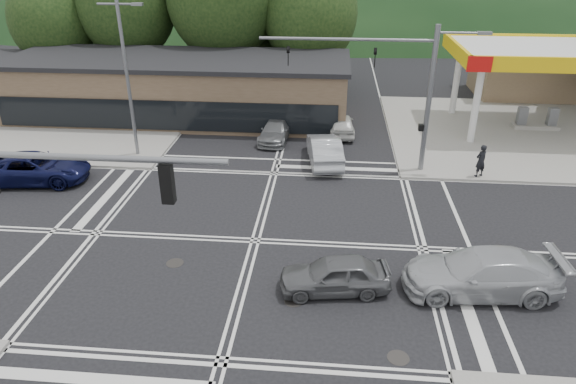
# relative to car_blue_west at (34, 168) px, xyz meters

# --- Properties ---
(ground) EXTENTS (120.00, 120.00, 0.00)m
(ground) POSITION_rel_car_blue_west_xyz_m (12.66, -4.96, -0.79)
(ground) COLOR black
(ground) RESTS_ON ground
(sidewalk_ne) EXTENTS (16.00, 16.00, 0.15)m
(sidewalk_ne) POSITION_rel_car_blue_west_xyz_m (27.66, 10.04, -0.72)
(sidewalk_ne) COLOR gray
(sidewalk_ne) RESTS_ON ground
(sidewalk_nw) EXTENTS (16.00, 16.00, 0.15)m
(sidewalk_nw) POSITION_rel_car_blue_west_xyz_m (-2.34, 10.04, -0.72)
(sidewalk_nw) COLOR gray
(sidewalk_nw) RESTS_ON ground
(gas_station_canopy) EXTENTS (12.32, 8.34, 5.75)m
(gas_station_canopy) POSITION_rel_car_blue_west_xyz_m (29.65, 11.03, 4.25)
(gas_station_canopy) COLOR silver
(gas_station_canopy) RESTS_ON ground
(convenience_store) EXTENTS (10.00, 6.00, 3.80)m
(convenience_store) POSITION_rel_car_blue_west_xyz_m (32.66, 20.04, 1.11)
(convenience_store) COLOR #846B4F
(convenience_store) RESTS_ON ground
(commercial_row) EXTENTS (24.00, 8.00, 4.00)m
(commercial_row) POSITION_rel_car_blue_west_xyz_m (4.66, 12.04, 1.21)
(commercial_row) COLOR brown
(commercial_row) RESTS_ON ground
(hill_north) EXTENTS (252.00, 126.00, 140.00)m
(hill_north) POSITION_rel_car_blue_west_xyz_m (12.66, 85.04, -0.79)
(hill_north) COLOR #163217
(hill_north) RESTS_ON ground
(tree_n_a) EXTENTS (8.00, 8.00, 11.75)m
(tree_n_a) POSITION_rel_car_blue_west_xyz_m (-1.34, 19.04, 6.35)
(tree_n_a) COLOR #382619
(tree_n_a) RESTS_ON ground
(tree_n_c) EXTENTS (7.60, 7.60, 10.87)m
(tree_n_c) POSITION_rel_car_blue_west_xyz_m (13.66, 19.04, 5.70)
(tree_n_c) COLOR #382619
(tree_n_c) RESTS_ON ground
(tree_n_d) EXTENTS (6.80, 6.80, 9.76)m
(tree_n_d) POSITION_rel_car_blue_west_xyz_m (-7.34, 18.04, 5.05)
(tree_n_d) COLOR #382619
(tree_n_d) RESTS_ON ground
(streetlight_nw) EXTENTS (2.50, 0.25, 9.00)m
(streetlight_nw) POSITION_rel_car_blue_west_xyz_m (4.22, 4.04, 4.26)
(streetlight_nw) COLOR slate
(streetlight_nw) RESTS_ON ground
(signal_mast_ne) EXTENTS (11.65, 0.30, 8.00)m
(signal_mast_ne) POSITION_rel_car_blue_west_xyz_m (19.61, 3.24, 4.28)
(signal_mast_ne) COLOR slate
(signal_mast_ne) RESTS_ON ground
(car_blue_west) EXTENTS (5.98, 3.30, 1.59)m
(car_blue_west) POSITION_rel_car_blue_west_xyz_m (0.00, 0.00, 0.00)
(car_blue_west) COLOR #0C0F36
(car_blue_west) RESTS_ON ground
(car_grey_center) EXTENTS (4.27, 2.20, 1.39)m
(car_grey_center) POSITION_rel_car_blue_west_xyz_m (16.12, -8.16, -0.10)
(car_grey_center) COLOR #595A5D
(car_grey_center) RESTS_ON ground
(car_silver_east) EXTENTS (5.82, 2.66, 1.65)m
(car_silver_east) POSITION_rel_car_blue_west_xyz_m (21.47, -7.72, 0.03)
(car_silver_east) COLOR #ACAFB4
(car_silver_east) RESTS_ON ground
(car_queue_a) EXTENTS (2.41, 5.13, 1.63)m
(car_queue_a) POSITION_rel_car_blue_west_xyz_m (15.41, 4.04, 0.02)
(car_queue_a) COLOR #B1B4B9
(car_queue_a) RESTS_ON ground
(car_queue_b) EXTENTS (1.90, 4.16, 1.38)m
(car_queue_b) POSITION_rel_car_blue_west_xyz_m (16.41, 9.04, -0.10)
(car_queue_b) COLOR silver
(car_queue_b) RESTS_ON ground
(car_northbound) EXTENTS (2.13, 4.50, 1.27)m
(car_northbound) POSITION_rel_car_blue_west_xyz_m (12.16, 7.55, -0.16)
(car_northbound) COLOR slate
(car_northbound) RESTS_ON ground
(pedestrian) EXTENTS (0.79, 0.70, 1.82)m
(pedestrian) POSITION_rel_car_blue_west_xyz_m (23.88, 2.54, 0.26)
(pedestrian) COLOR black
(pedestrian) RESTS_ON sidewalk_ne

